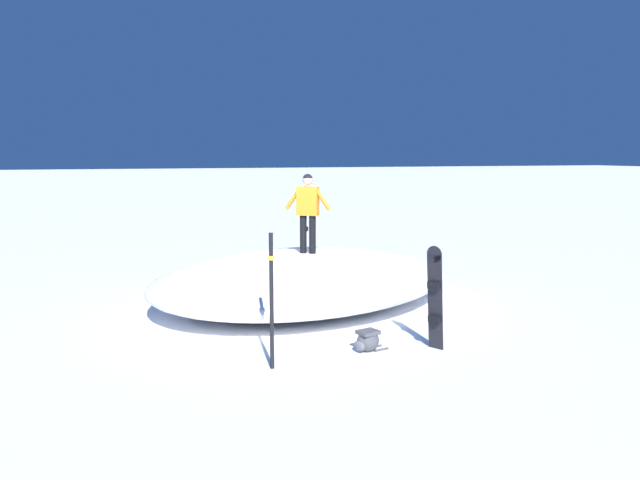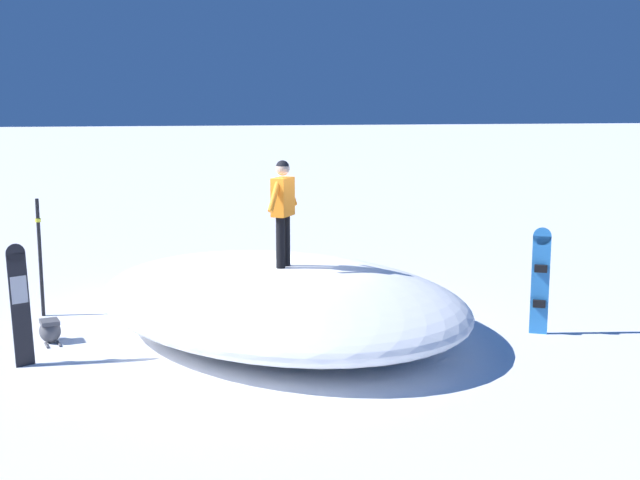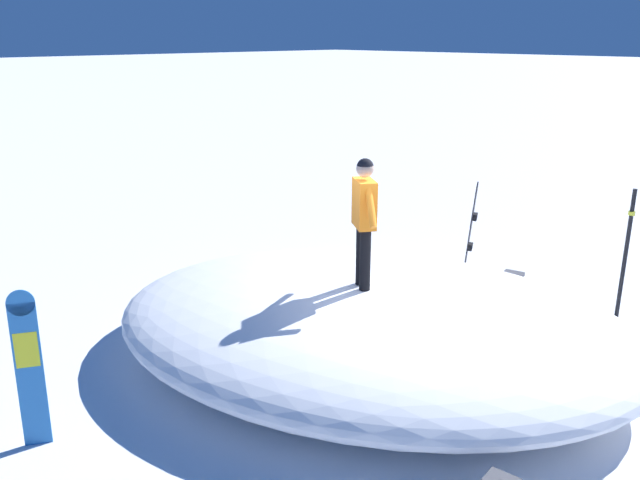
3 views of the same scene
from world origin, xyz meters
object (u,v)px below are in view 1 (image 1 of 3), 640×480
Objects in this scene: trail_marker_pole at (272,298)px; snowboard_primary_upright at (435,296)px; snowboarder_standing at (308,206)px; snowboard_secondary_upright at (305,236)px; backpack_near at (163,288)px; backpack_far at (367,341)px.

snowboard_primary_upright is at bearing -179.97° from trail_marker_pole.
snowboarder_standing is 4.05m from snowboard_primary_upright.
trail_marker_pole reaches higher than snowboard_secondary_upright.
trail_marker_pole is (-1.09, 5.11, 0.83)m from backpack_near.
snowboard_primary_upright is 0.99× the size of snowboard_secondary_upright.
snowboard_secondary_upright is 3.24× the size of backpack_near.
backpack_near is 0.88× the size of backpack_far.
trail_marker_pole is (2.65, 0.00, 0.17)m from snowboard_primary_upright.
snowboard_primary_upright is 1.27m from backpack_far.
trail_marker_pole is at bearing 64.79° from snowboarder_standing.
backpack_near is at bearing -24.71° from snowboarder_standing.
snowboarder_standing is at bearing 73.17° from snowboard_secondary_upright.
snowboarder_standing is at bearing 155.29° from backpack_near.
snowboard_secondary_upright reaches higher than backpack_near.
snowboarder_standing reaches higher than backpack_near.
snowboard_secondary_upright is at bearing -148.54° from backpack_near.
snowboard_secondary_upright is at bearing -106.83° from snowboarder_standing.
snowboard_secondary_upright is 0.85× the size of trail_marker_pole.
backpack_near is 5.56m from backpack_far.
snowboard_secondary_upright is at bearing -92.12° from snowboard_primary_upright.
trail_marker_pole is (1.62, 0.26, 0.86)m from backpack_far.
backpack_far is 1.85m from trail_marker_pole.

